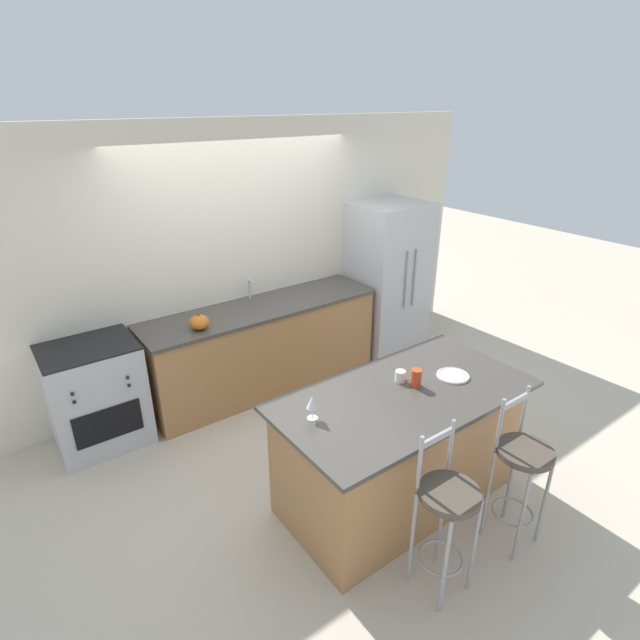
{
  "coord_description": "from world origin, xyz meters",
  "views": [
    {
      "loc": [
        -2.26,
        -3.75,
        2.86
      ],
      "look_at": [
        0.0,
        -0.63,
        1.14
      ],
      "focal_mm": 28.0,
      "sensor_mm": 36.0,
      "label": 1
    }
  ],
  "objects": [
    {
      "name": "sink_faucet",
      "position": [
        0.0,
        0.6,
        1.07
      ],
      "size": [
        0.02,
        0.13,
        0.22
      ],
      "color": "#ADAFB5",
      "rests_on": "back_counter"
    },
    {
      "name": "coffee_mug",
      "position": [
        0.1,
        -1.52,
        0.98
      ],
      "size": [
        0.11,
        0.08,
        0.09
      ],
      "color": "white",
      "rests_on": "kitchen_island"
    },
    {
      "name": "wall_back",
      "position": [
        0.0,
        0.73,
        1.35
      ],
      "size": [
        6.0,
        0.07,
        2.7
      ],
      "color": "beige",
      "rests_on": "ground_plane"
    },
    {
      "name": "oven_range",
      "position": [
        -1.67,
        0.4,
        0.48
      ],
      "size": [
        0.76,
        0.64,
        0.96
      ],
      "color": "#B7B7BC",
      "rests_on": "ground_plane"
    },
    {
      "name": "kitchen_island",
      "position": [
        0.01,
        -1.66,
        0.47
      ],
      "size": [
        1.9,
        0.99,
        0.94
      ],
      "color": "#A87547",
      "rests_on": "ground_plane"
    },
    {
      "name": "bar_stool_far",
      "position": [
        0.36,
        -2.42,
        0.63
      ],
      "size": [
        0.37,
        0.37,
        1.14
      ],
      "color": "#99999E",
      "rests_on": "ground_plane"
    },
    {
      "name": "ground_plane",
      "position": [
        0.0,
        0.0,
        0.0
      ],
      "size": [
        18.0,
        18.0,
        0.0
      ],
      "primitive_type": "plane",
      "color": "beige"
    },
    {
      "name": "bar_stool_near",
      "position": [
        -0.34,
        -2.38,
        0.63
      ],
      "size": [
        0.37,
        0.37,
        1.14
      ],
      "color": "#99999E",
      "rests_on": "ground_plane"
    },
    {
      "name": "pumpkin_decoration",
      "position": [
        -0.73,
        0.22,
        1.0
      ],
      "size": [
        0.18,
        0.18,
        0.16
      ],
      "color": "orange",
      "rests_on": "back_counter"
    },
    {
      "name": "back_counter",
      "position": [
        0.0,
        0.39,
        0.47
      ],
      "size": [
        2.49,
        0.71,
        0.93
      ],
      "color": "#A87547",
      "rests_on": "ground_plane"
    },
    {
      "name": "dinner_plate",
      "position": [
        0.47,
        -1.71,
        0.94
      ],
      "size": [
        0.24,
        0.24,
        0.02
      ],
      "color": "white",
      "rests_on": "kitchen_island"
    },
    {
      "name": "refrigerator",
      "position": [
        1.7,
        0.34,
        0.89
      ],
      "size": [
        0.83,
        0.76,
        1.78
      ],
      "color": "#BCBCC1",
      "rests_on": "ground_plane"
    },
    {
      "name": "tumbler_cup",
      "position": [
        0.14,
        -1.63,
        1.0
      ],
      "size": [
        0.08,
        0.08,
        0.13
      ],
      "color": "red",
      "rests_on": "kitchen_island"
    },
    {
      "name": "wine_glass",
      "position": [
        -0.7,
        -1.52,
        1.06
      ],
      "size": [
        0.08,
        0.08,
        0.18
      ],
      "color": "white",
      "rests_on": "kitchen_island"
    }
  ]
}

